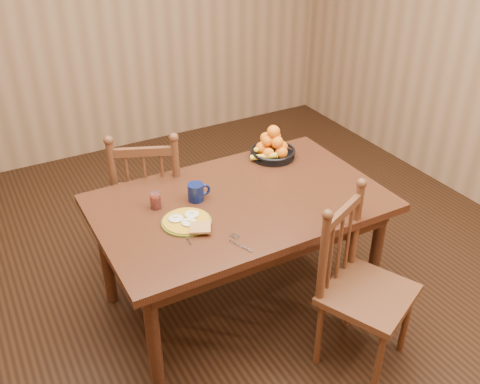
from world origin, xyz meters
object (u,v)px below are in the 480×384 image
coffee_mug (197,192)px  chair_near (361,288)px  fruit_bowl (272,148)px  dining_table (240,212)px  chair_far (150,201)px  breakfast_plate (187,221)px

coffee_mug → chair_near: bearing=-54.8°
fruit_bowl → dining_table: bearing=-140.7°
dining_table → chair_far: chair_far is taller
chair_near → fruit_bowl: 1.09m
chair_near → coffee_mug: 1.02m
fruit_bowl → chair_far: bearing=158.9°
dining_table → breakfast_plate: (-0.35, -0.07, 0.10)m
dining_table → fruit_bowl: bearing=39.3°
dining_table → coffee_mug: size_ratio=11.96×
dining_table → chair_near: size_ratio=1.66×
dining_table → chair_near: (0.35, -0.67, -0.20)m
fruit_bowl → coffee_mug: bearing=-159.8°
breakfast_plate → coffee_mug: coffee_mug is taller
chair_near → breakfast_plate: 0.97m
chair_near → breakfast_plate: bearing=114.8°
chair_far → chair_near: chair_far is taller
dining_table → coffee_mug: bearing=151.0°
coffee_mug → fruit_bowl: (0.64, 0.24, 0.02)m
dining_table → coffee_mug: (-0.21, 0.12, 0.14)m
dining_table → breakfast_plate: bearing=-168.6°
dining_table → coffee_mug: coffee_mug is taller
chair_far → chair_near: 1.47m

